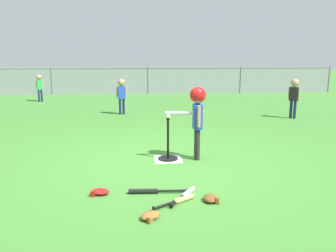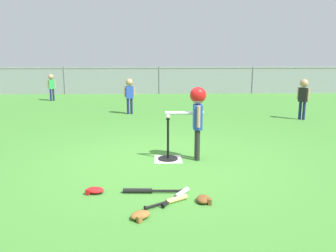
{
  "view_description": "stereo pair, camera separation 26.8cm",
  "coord_description": "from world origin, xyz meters",
  "px_view_note": "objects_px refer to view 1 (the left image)",
  "views": [
    {
      "loc": [
        -0.37,
        -5.26,
        1.66
      ],
      "look_at": [
        0.07,
        0.13,
        0.55
      ],
      "focal_mm": 37.28,
      "sensor_mm": 36.0,
      "label": 1
    },
    {
      "loc": [
        -0.11,
        -5.27,
        1.66
      ],
      "look_at": [
        0.07,
        0.13,
        0.55
      ],
      "focal_mm": 37.28,
      "sensor_mm": 36.0,
      "label": 2
    }
  ],
  "objects_px": {
    "spare_bat_silver": "(185,194)",
    "glove_by_plate": "(211,198)",
    "spare_bat_black": "(149,191)",
    "fielder_near_right": "(122,92)",
    "glove_tossed_aside": "(100,192)",
    "glove_near_bats": "(150,216)",
    "spare_bat_wood": "(179,200)",
    "batter_child": "(197,108)",
    "fielder_near_left": "(294,93)",
    "fielder_deep_right": "(39,84)",
    "baseball_on_tee": "(168,116)",
    "batting_tee": "(168,153)"
  },
  "relations": [
    {
      "from": "spare_bat_silver",
      "to": "glove_by_plate",
      "type": "distance_m",
      "value": 0.31
    },
    {
      "from": "spare_bat_black",
      "to": "glove_by_plate",
      "type": "height_order",
      "value": "glove_by_plate"
    },
    {
      "from": "fielder_near_right",
      "to": "glove_tossed_aside",
      "type": "xyz_separation_m",
      "value": [
        0.01,
        -5.77,
        -0.61
      ]
    },
    {
      "from": "glove_near_bats",
      "to": "spare_bat_black",
      "type": "bearing_deg",
      "value": 89.13
    },
    {
      "from": "spare_bat_wood",
      "to": "glove_tossed_aside",
      "type": "xyz_separation_m",
      "value": [
        -0.93,
        0.32,
        0.01
      ]
    },
    {
      "from": "batter_child",
      "to": "spare_bat_silver",
      "type": "height_order",
      "value": "batter_child"
    },
    {
      "from": "spare_bat_silver",
      "to": "glove_tossed_aside",
      "type": "relative_size",
      "value": 2.07
    },
    {
      "from": "spare_bat_black",
      "to": "glove_near_bats",
      "type": "xyz_separation_m",
      "value": [
        -0.01,
        -0.67,
        0.01
      ]
    },
    {
      "from": "fielder_near_left",
      "to": "glove_tossed_aside",
      "type": "bearing_deg",
      "value": -133.51
    },
    {
      "from": "fielder_near_left",
      "to": "glove_tossed_aside",
      "type": "xyz_separation_m",
      "value": [
        -4.52,
        -4.76,
        -0.64
      ]
    },
    {
      "from": "fielder_deep_right",
      "to": "glove_near_bats",
      "type": "xyz_separation_m",
      "value": [
        3.63,
        -9.42,
        -0.58
      ]
    },
    {
      "from": "spare_bat_black",
      "to": "glove_tossed_aside",
      "type": "xyz_separation_m",
      "value": [
        -0.6,
        0.02,
        0.01
      ]
    },
    {
      "from": "fielder_near_left",
      "to": "glove_near_bats",
      "type": "relative_size",
      "value": 3.84
    },
    {
      "from": "spare_bat_wood",
      "to": "spare_bat_black",
      "type": "distance_m",
      "value": 0.45
    },
    {
      "from": "fielder_deep_right",
      "to": "spare_bat_wood",
      "type": "bearing_deg",
      "value": -66.25
    },
    {
      "from": "spare_bat_wood",
      "to": "fielder_deep_right",
      "type": "bearing_deg",
      "value": 113.75
    },
    {
      "from": "batter_child",
      "to": "spare_bat_wood",
      "type": "height_order",
      "value": "batter_child"
    },
    {
      "from": "baseball_on_tee",
      "to": "glove_near_bats",
      "type": "bearing_deg",
      "value": -99.71
    },
    {
      "from": "fielder_near_right",
      "to": "fielder_deep_right",
      "type": "height_order",
      "value": "fielder_near_right"
    },
    {
      "from": "batting_tee",
      "to": "glove_near_bats",
      "type": "height_order",
      "value": "batting_tee"
    },
    {
      "from": "glove_by_plate",
      "to": "fielder_near_left",
      "type": "bearing_deg",
      "value": 57.53
    },
    {
      "from": "batter_child",
      "to": "fielder_near_left",
      "type": "bearing_deg",
      "value": 47.49
    },
    {
      "from": "fielder_near_right",
      "to": "glove_tossed_aside",
      "type": "relative_size",
      "value": 3.98
    },
    {
      "from": "spare_bat_wood",
      "to": "spare_bat_black",
      "type": "height_order",
      "value": "same"
    },
    {
      "from": "fielder_near_left",
      "to": "fielder_deep_right",
      "type": "distance_m",
      "value": 8.54
    },
    {
      "from": "batter_child",
      "to": "spare_bat_black",
      "type": "xyz_separation_m",
      "value": [
        -0.8,
        -1.37,
        -0.8
      ]
    },
    {
      "from": "fielder_near_left",
      "to": "spare_bat_wood",
      "type": "xyz_separation_m",
      "value": [
        -3.59,
        -5.08,
        -0.64
      ]
    },
    {
      "from": "baseball_on_tee",
      "to": "fielder_deep_right",
      "type": "relative_size",
      "value": 0.08
    },
    {
      "from": "baseball_on_tee",
      "to": "batter_child",
      "type": "distance_m",
      "value": 0.48
    },
    {
      "from": "fielder_near_right",
      "to": "glove_by_plate",
      "type": "height_order",
      "value": "fielder_near_right"
    },
    {
      "from": "spare_bat_wood",
      "to": "spare_bat_silver",
      "type": "bearing_deg",
      "value": 60.56
    },
    {
      "from": "fielder_near_right",
      "to": "fielder_deep_right",
      "type": "relative_size",
      "value": 1.04
    },
    {
      "from": "fielder_deep_right",
      "to": "batting_tee",
      "type": "bearing_deg",
      "value": -61.56
    },
    {
      "from": "glove_tossed_aside",
      "to": "batter_child",
      "type": "bearing_deg",
      "value": 44.11
    },
    {
      "from": "fielder_near_right",
      "to": "glove_near_bats",
      "type": "xyz_separation_m",
      "value": [
        0.59,
        -6.46,
        -0.61
      ]
    },
    {
      "from": "batting_tee",
      "to": "fielder_deep_right",
      "type": "distance_m",
      "value": 8.39
    },
    {
      "from": "fielder_near_left",
      "to": "glove_near_bats",
      "type": "bearing_deg",
      "value": -125.81
    },
    {
      "from": "batting_tee",
      "to": "baseball_on_tee",
      "type": "xyz_separation_m",
      "value": [
        0.0,
        0.0,
        0.6
      ]
    },
    {
      "from": "baseball_on_tee",
      "to": "fielder_near_left",
      "type": "relative_size",
      "value": 0.07
    },
    {
      "from": "spare_bat_silver",
      "to": "spare_bat_wood",
      "type": "xyz_separation_m",
      "value": [
        -0.09,
        -0.16,
        0.0
      ]
    },
    {
      "from": "batter_child",
      "to": "glove_near_bats",
      "type": "bearing_deg",
      "value": -111.64
    },
    {
      "from": "batter_child",
      "to": "glove_tossed_aside",
      "type": "height_order",
      "value": "batter_child"
    },
    {
      "from": "batter_child",
      "to": "glove_tossed_aside",
      "type": "distance_m",
      "value": 2.1
    },
    {
      "from": "batter_child",
      "to": "fielder_near_left",
      "type": "height_order",
      "value": "batter_child"
    },
    {
      "from": "spare_bat_black",
      "to": "glove_near_bats",
      "type": "relative_size",
      "value": 2.66
    },
    {
      "from": "spare_bat_silver",
      "to": "glove_near_bats",
      "type": "bearing_deg",
      "value": -129.13
    },
    {
      "from": "fielder_near_right",
      "to": "spare_bat_black",
      "type": "relative_size",
      "value": 1.38
    },
    {
      "from": "spare_bat_silver",
      "to": "fielder_near_left",
      "type": "bearing_deg",
      "value": 54.57
    },
    {
      "from": "spare_bat_silver",
      "to": "batting_tee",
      "type": "bearing_deg",
      "value": 93.21
    },
    {
      "from": "fielder_deep_right",
      "to": "spare_bat_wood",
      "type": "xyz_separation_m",
      "value": [
        3.98,
        -9.04,
        -0.59
      ]
    }
  ]
}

